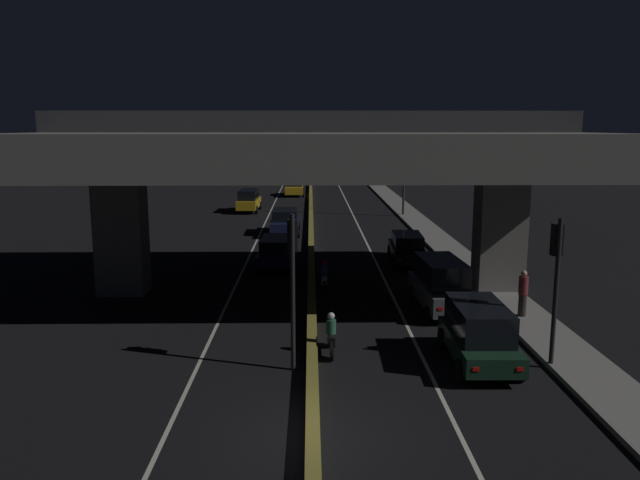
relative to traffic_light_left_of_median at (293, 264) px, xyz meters
The scene contains 19 objects.
ground_plane 5.41m from the traffic_light_left_of_median, 82.42° to the right, with size 200.00×200.00×0.00m, color black.
lane_line_left_inner 31.02m from the traffic_light_left_of_median, 95.47° to the left, with size 0.12×126.00×0.00m, color beige.
lane_line_right_inner 31.15m from the traffic_light_left_of_median, 82.43° to the left, with size 0.12×126.00×0.00m, color beige.
median_divider 30.87m from the traffic_light_left_of_median, 88.94° to the left, with size 0.34×126.00×0.37m, color olive.
sidewalk_right 25.47m from the traffic_light_left_of_median, 69.79° to the left, with size 2.01×126.00×0.16m, color gray.
elevated_overpass 9.31m from the traffic_light_left_of_median, 86.33° to the left, with size 22.99×12.97×7.90m.
traffic_light_left_of_median is the anchor object (origin of this frame).
traffic_light_right_of_median 7.82m from the traffic_light_left_of_median, ahead, with size 0.30×0.49×4.62m.
street_lamp 33.59m from the traffic_light_left_of_median, 76.53° to the left, with size 2.37×0.32×8.15m.
car_dark_green_lead 6.16m from the traffic_light_left_of_median, ahead, with size 1.94×4.25×1.86m.
car_grey_second 8.72m from the traffic_light_left_of_median, 47.08° to the left, with size 2.06×4.65×2.04m.
car_black_third 16.23m from the traffic_light_left_of_median, 69.00° to the left, with size 2.02×4.78×1.56m.
car_dark_blue_lead_oncoming 14.40m from the traffic_light_left_of_median, 95.14° to the left, with size 1.99×4.84×1.54m.
car_dark_blue_second_oncoming 24.35m from the traffic_light_left_of_median, 92.87° to the left, with size 2.05×4.77×1.69m.
car_taxi_yellow_third_oncoming 36.10m from the traffic_light_left_of_median, 97.66° to the left, with size 1.92×4.53×1.91m.
car_taxi_yellow_fourth_oncoming 48.51m from the traffic_light_left_of_median, 91.41° to the left, with size 2.10×4.55×1.50m.
motorcycle_black_filtering_near 3.16m from the traffic_light_left_of_median, 46.17° to the left, with size 0.32×1.83×1.38m.
motorcycle_white_filtering_mid 9.63m from the traffic_light_left_of_median, 82.83° to the left, with size 0.33×1.91×1.41m.
pedestrian_on_sidewalk 9.99m from the traffic_light_left_of_median, 28.77° to the left, with size 0.35×0.35×1.77m.
Camera 1 is at (-0.04, -13.65, 7.23)m, focal length 35.00 mm.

